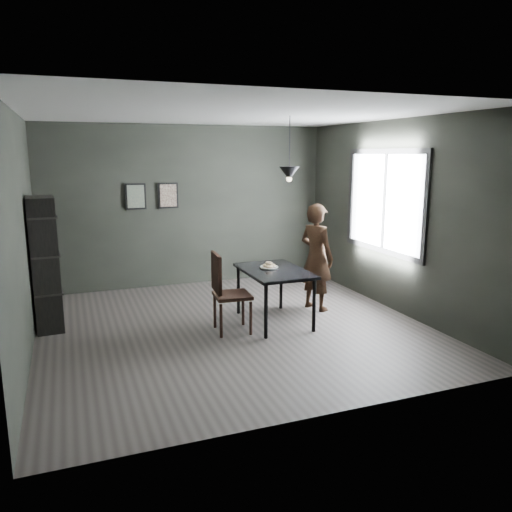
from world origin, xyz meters
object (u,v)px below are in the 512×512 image
object	(u,v)px
white_plate	(269,268)
wood_chair	(225,288)
woman	(316,257)
pendant_lamp	(289,173)
shelf_unit	(45,264)
cafe_table	(274,275)

from	to	relation	value
white_plate	wood_chair	world-z (taller)	wood_chair
woman	pendant_lamp	xyz separation A→B (m)	(-0.57, -0.24, 1.25)
woman	shelf_unit	bearing A→B (deg)	60.23
pendant_lamp	cafe_table	bearing A→B (deg)	-158.20
white_plate	woman	xyz separation A→B (m)	(0.85, 0.22, 0.04)
wood_chair	cafe_table	bearing A→B (deg)	14.77
wood_chair	pendant_lamp	bearing A→B (deg)	17.78
cafe_table	shelf_unit	bearing A→B (deg)	164.08
shelf_unit	pendant_lamp	world-z (taller)	pendant_lamp
cafe_table	wood_chair	bearing A→B (deg)	-169.76
cafe_table	white_plate	bearing A→B (deg)	104.05
woman	wood_chair	bearing A→B (deg)	84.53
white_plate	wood_chair	size ratio (longest dim) A/B	0.22
woman	cafe_table	bearing A→B (deg)	90.13
wood_chair	shelf_unit	world-z (taller)	shelf_unit
cafe_table	white_plate	world-z (taller)	white_plate
cafe_table	woman	distance (m)	0.90
cafe_table	woman	size ratio (longest dim) A/B	0.75
white_plate	pendant_lamp	xyz separation A→B (m)	(0.28, -0.02, 1.29)
cafe_table	pendant_lamp	world-z (taller)	pendant_lamp
white_plate	wood_chair	xyz separation A→B (m)	(-0.72, -0.25, -0.15)
shelf_unit	pendant_lamp	distance (m)	3.46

